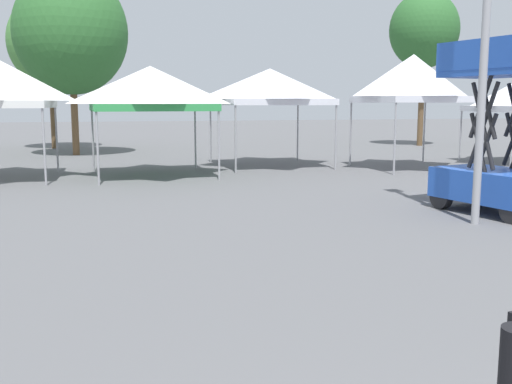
# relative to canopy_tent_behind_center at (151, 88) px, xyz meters

# --- Properties ---
(canopy_tent_behind_center) EXTENTS (3.53, 3.53, 3.19)m
(canopy_tent_behind_center) POSITION_rel_canopy_tent_behind_center_xyz_m (0.00, 0.00, 0.00)
(canopy_tent_behind_center) COLOR #9E9EA3
(canopy_tent_behind_center) RESTS_ON ground
(canopy_tent_far_left) EXTENTS (3.63, 3.63, 3.27)m
(canopy_tent_far_left) POSITION_rel_canopy_tent_behind_center_xyz_m (4.11, 1.68, 0.12)
(canopy_tent_far_left) COLOR #9E9EA3
(canopy_tent_far_left) RESTS_ON ground
(canopy_tent_right_of_center) EXTENTS (3.17, 3.17, 3.68)m
(canopy_tent_right_of_center) POSITION_rel_canopy_tent_behind_center_xyz_m (8.38, -0.18, 0.36)
(canopy_tent_right_of_center) COLOR #9E9EA3
(canopy_tent_right_of_center) RESTS_ON ground
(scissor_lift) EXTENTS (1.87, 2.55, 3.30)m
(scissor_lift) POSITION_rel_canopy_tent_behind_center_xyz_m (5.89, -7.85, -1.50)
(scissor_lift) COLOR black
(scissor_lift) RESTS_ON ground
(tree_behind_tents_center) EXTENTS (4.50, 4.50, 7.41)m
(tree_behind_tents_center) POSITION_rel_canopy_tent_behind_center_xyz_m (-2.37, 7.92, 2.38)
(tree_behind_tents_center) COLOR brown
(tree_behind_tents_center) RESTS_ON ground
(tree_behind_tents_right) EXTENTS (3.38, 3.38, 7.53)m
(tree_behind_tents_right) POSITION_rel_canopy_tent_behind_center_xyz_m (14.20, 9.05, 3.10)
(tree_behind_tents_right) COLOR brown
(tree_behind_tents_right) RESTS_ON ground
(tree_behind_tents_left) EXTENTS (3.79, 3.79, 7.02)m
(tree_behind_tents_left) POSITION_rel_canopy_tent_behind_center_xyz_m (-3.45, 12.02, 2.38)
(tree_behind_tents_left) COLOR brown
(tree_behind_tents_left) RESTS_ON ground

